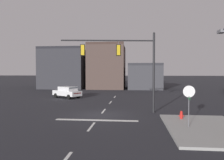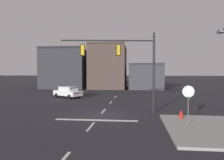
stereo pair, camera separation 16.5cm
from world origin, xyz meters
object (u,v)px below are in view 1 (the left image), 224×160
(signal_mast_near_side, at_px, (127,59))
(car_lot_nearside, at_px, (67,92))
(stop_sign, at_px, (189,96))
(fire_hydrant, at_px, (181,116))

(signal_mast_near_side, distance_m, car_lot_nearside, 14.50)
(stop_sign, xyz_separation_m, fire_hydrant, (0.06, 2.53, -1.82))
(signal_mast_near_side, bearing_deg, stop_sign, -51.97)
(signal_mast_near_side, bearing_deg, car_lot_nearside, 129.71)
(signal_mast_near_side, xyz_separation_m, fire_hydrant, (4.20, -2.77, -4.54))
(fire_hydrant, bearing_deg, signal_mast_near_side, 146.58)
(stop_sign, relative_size, fire_hydrant, 3.77)
(fire_hydrant, bearing_deg, stop_sign, -91.29)
(stop_sign, height_order, car_lot_nearside, stop_sign)
(fire_hydrant, bearing_deg, car_lot_nearside, 134.17)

